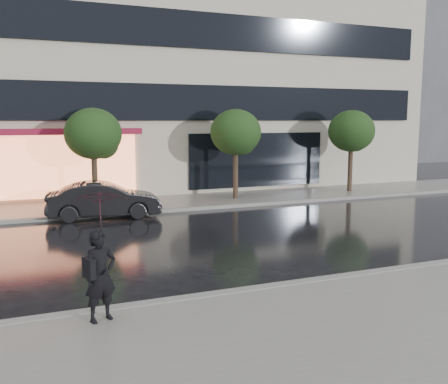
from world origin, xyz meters
TOP-DOWN VIEW (x-y plane):
  - ground at (0.00, 0.00)m, footprint 120.00×120.00m
  - sidewalk_near at (0.00, -3.25)m, footprint 60.00×4.50m
  - sidewalk_far at (0.00, 10.25)m, footprint 60.00×3.50m
  - curb_near at (0.00, -1.00)m, footprint 60.00×0.25m
  - curb_far at (0.00, 8.50)m, footprint 60.00×0.25m
  - office_building at (-0.00, 17.97)m, footprint 30.00×12.76m
  - bg_building_right at (26.00, 28.00)m, footprint 12.00×12.00m
  - tree_mid_west at (-2.94, 10.03)m, footprint 2.20×2.20m
  - tree_mid_east at (3.06, 10.03)m, footprint 2.20×2.20m
  - tree_far_east at (9.06, 10.03)m, footprint 2.20×2.20m
  - parked_car at (-2.94, 8.22)m, footprint 4.13×1.78m
  - pedestrian_with_umbrella at (-4.42, -1.49)m, footprint 1.16×1.17m

SIDE VIEW (x-z plane):
  - ground at x=0.00m, z-range 0.00..0.00m
  - sidewalk_near at x=0.00m, z-range 0.00..0.12m
  - sidewalk_far at x=0.00m, z-range 0.00..0.12m
  - curb_near at x=0.00m, z-range 0.00..0.14m
  - curb_far at x=0.00m, z-range 0.00..0.14m
  - parked_car at x=-2.94m, z-range 0.00..1.32m
  - pedestrian_with_umbrella at x=-4.42m, z-range 0.47..2.71m
  - tree_mid_west at x=-2.94m, z-range 0.93..4.92m
  - tree_mid_east at x=3.06m, z-range 0.93..4.92m
  - tree_far_east at x=9.06m, z-range 0.93..4.92m
  - bg_building_right at x=26.00m, z-range 0.00..16.00m
  - office_building at x=0.00m, z-range 0.00..18.00m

